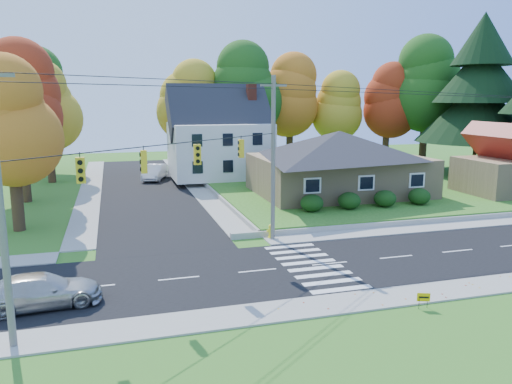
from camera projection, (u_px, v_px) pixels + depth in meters
ground at (330, 264)px, 26.49m from camera, size 120.00×120.00×0.00m
road_main at (330, 264)px, 26.49m from camera, size 90.00×8.00×0.02m
road_cross at (144, 188)px, 48.85m from camera, size 8.00×44.00×0.02m
sidewalk_north at (296, 238)px, 31.20m from camera, size 90.00×2.00×0.08m
sidewalk_south at (377, 299)px, 21.76m from camera, size 90.00×2.00×0.08m
lawn at (362, 184)px, 49.81m from camera, size 30.00×30.00×0.50m
ranch_house at (339, 161)px, 43.17m from camera, size 14.60×10.60×5.40m
colonial_house at (220, 138)px, 52.08m from camera, size 10.40×8.40×9.60m
garage at (506, 166)px, 43.28m from camera, size 7.30×6.30×4.60m
hedge_row at (367, 200)px, 37.57m from camera, size 10.70×1.70×1.27m
traffic_infrastructure at (319, 165)px, 26.77m from camera, size 38.10×10.66×10.00m
tree_lot_0 at (190, 101)px, 56.50m from camera, size 6.72×6.72×12.51m
tree_lot_1 at (244, 90)px, 56.95m from camera, size 7.84×7.84×14.60m
tree_lot_2 at (290, 95)px, 59.65m from camera, size 7.28×7.28×13.56m
tree_lot_3 at (339, 106)px, 60.58m from camera, size 6.16×6.16×11.47m
tree_lot_4 at (388, 101)px, 61.15m from camera, size 6.72×6.72×12.51m
tree_lot_5 at (427, 84)px, 59.99m from camera, size 8.40×8.40×15.64m
conifer_east_a at (480, 91)px, 52.87m from camera, size 12.80×12.80×16.96m
tree_west_0 at (10, 122)px, 31.85m from camera, size 6.16×6.16×11.47m
tree_west_1 at (18, 101)px, 40.78m from camera, size 7.28×7.28×13.56m
tree_west_2 at (47, 107)px, 50.61m from camera, size 6.72×6.72×12.51m
tree_west_3 at (35, 94)px, 57.38m from camera, size 7.84×7.84×14.60m
silver_sedan at (41, 291)px, 20.90m from camera, size 5.07×2.48×1.42m
white_car at (155, 172)px, 53.40m from camera, size 3.31×5.27×1.64m
fire_hydrant at (271, 232)px, 31.17m from camera, size 0.53×0.41×0.93m
yard_sign at (424, 298)px, 20.80m from camera, size 0.52×0.21×0.68m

